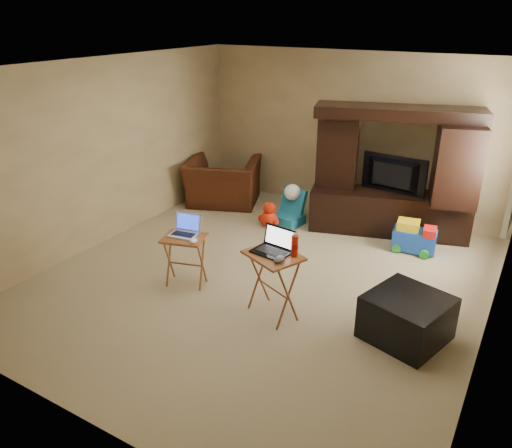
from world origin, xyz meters
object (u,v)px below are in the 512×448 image
Objects in this scene: entertainment_center at (393,172)px; mouse_left at (193,241)px; tray_table_right at (273,285)px; laptop_left at (183,226)px; push_toy at (415,237)px; ottoman at (407,318)px; laptop_right at (271,242)px; recliner at (223,182)px; plush_toy at (269,214)px; child_rocker at (288,208)px; mouse_right at (279,259)px; television at (391,176)px; tray_table_left at (185,261)px; water_bottle at (295,246)px.

entertainment_center is 3.16m from mouse_left.
tray_table_right is 2.24× the size of laptop_left.
entertainment_center is 3.90× the size of push_toy.
ottoman is 1.55m from laptop_right.
push_toy is at bearing -57.78° from entertainment_center.
entertainment_center reaches higher than laptop_left.
entertainment_center is at bearing 163.42° from recliner.
ottoman is at bearing -85.63° from entertainment_center.
laptop_right is at bearing 110.84° from recliner.
plush_toy is at bearing 178.45° from push_toy.
mouse_left is (-1.41, -2.81, -0.28)m from entertainment_center.
push_toy is (1.91, 0.04, -0.05)m from child_rocker.
ottoman is 2.42m from mouse_left.
mouse_left is (0.18, -2.09, 0.45)m from plush_toy.
recliner is at bearing 133.13° from mouse_right.
recliner is at bearing 149.09° from ottoman.
plush_toy is at bearing 145.57° from ottoman.
child_rocker is at bearing 22.66° from television.
television reaches higher than mouse_left.
mouse_right is at bearing -23.24° from tray_table_left.
water_bottle is at bearing 21.60° from laptop_right.
tray_table_left is 1.50m from water_bottle.
mouse_left is at bearing -36.49° from tray_table_left.
laptop_left is 0.26m from mouse_left.
tray_table_right is (-0.91, -2.34, 0.15)m from push_toy.
plush_toy is 2.69× the size of mouse_right.
recliner is at bearing 98.51° from tray_table_left.
entertainment_center is 2.92m from mouse_right.
ottoman is (2.34, -1.98, -0.04)m from child_rocker.
recliner is 2.90m from mouse_left.
laptop_right is at bearing -165.96° from water_bottle.
entertainment_center reaches higher than child_rocker.
push_toy is at bearing 7.45° from plush_toy.
mouse_left is at bearing -133.34° from entertainment_center.
tray_table_left is 1.42m from mouse_right.
ottoman is 5.70× the size of mouse_left.
television is 2.87m from mouse_right.
laptop_left reaches higher than ottoman.
laptop_left is 1.20m from laptop_right.
tray_table_right is at bearing -18.33° from tray_table_left.
push_toy reaches higher than plush_toy.
water_bottle is (1.19, -2.22, 0.57)m from child_rocker.
television reaches higher than water_bottle.
television reaches higher than mouse_right.
child_rocker is at bearing 49.14° from plush_toy.
tray_table_right is 5.76× the size of mouse_left.
mouse_left is (-1.93, -2.36, 0.43)m from push_toy.
mouse_right is (0.17, -0.14, -0.09)m from laptop_right.
laptop_left reaches higher than recliner.
laptop_right is at bearing -58.54° from child_rocker.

